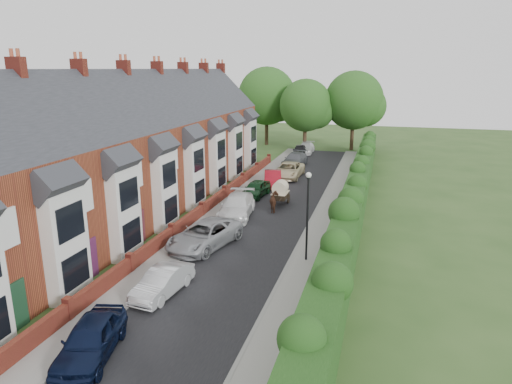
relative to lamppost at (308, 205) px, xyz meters
The scene contains 25 objects.
ground 6.20m from the lamppost, 130.36° to the right, with size 140.00×140.00×0.00m, color #2D4C1E.
road 8.66m from the lamppost, 119.12° to the left, with size 6.00×58.00×0.02m, color black.
pavement_hedge_side 7.71m from the lamppost, 88.36° to the left, with size 2.20×58.00×0.12m, color gray.
pavement_house_side 10.93m from the lamppost, 137.91° to the left, with size 1.70×58.00×0.12m, color gray.
kerb_hedge_side 7.76m from the lamppost, 96.92° to the left, with size 0.18×58.00×0.13m, color gray.
kerb_house_side 10.38m from the lamppost, 134.79° to the left, with size 0.18×58.00×0.13m, color gray.
hedge 7.47m from the lamppost, 74.05° to the left, with size 2.10×58.00×2.85m.
terrace_row 15.52m from the lamppost, 157.25° to the left, with size 9.05×40.50×11.50m.
garden_wall_row 10.98m from the lamppost, 145.56° to the left, with size 0.35×40.35×1.10m.
lamppost is the anchor object (origin of this frame).
tree_far_left 36.66m from the lamppost, 99.53° to the left, with size 7.14×6.80×9.29m.
tree_far_right 38.20m from the lamppost, 90.02° to the left, with size 7.98×7.60×10.31m.
tree_far_back 41.01m from the lamppost, 107.06° to the left, with size 8.40×8.00×10.82m.
car_navy 12.86m from the lamppost, 119.86° to the right, with size 1.74×4.32×1.47m, color black.
car_silver_a 8.68m from the lamppost, 136.23° to the right, with size 1.37×3.93×1.30m, color silver.
car_silver_b 6.81m from the lamppost, behind, with size 2.56×5.55×1.54m, color #999AA0.
car_white 9.44m from the lamppost, 133.51° to the left, with size 2.20×5.41×1.57m, color white.
car_green 14.02m from the lamppost, 117.68° to the left, with size 1.61×4.00×1.36m, color #0F3216.
car_red 17.26m from the lamppost, 110.09° to the left, with size 1.51×4.34×1.43m, color maroon.
car_beige 20.62m from the lamppost, 104.64° to the left, with size 2.47×5.35×1.49m, color beige.
car_grey 26.14m from the lamppost, 102.51° to the left, with size 2.07×5.08×1.47m, color #585A5F.
car_black 32.33m from the lamppost, 101.13° to the left, with size 1.63×4.04×1.38m, color black.
horse 9.82m from the lamppost, 114.27° to the left, with size 0.78×1.72×1.45m, color #452719.
horse_cart 11.40m from the lamppost, 110.37° to the left, with size 1.23×2.71×1.96m.
car_extra_far 34.30m from the lamppost, 99.79° to the left, with size 1.85×4.55×1.32m, color white.
Camera 1 is at (7.17, -19.68, 10.52)m, focal length 32.00 mm.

